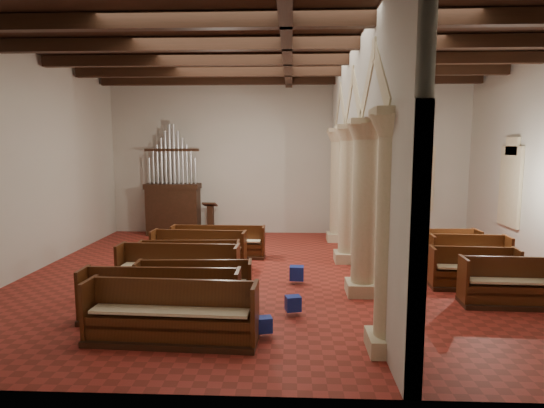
% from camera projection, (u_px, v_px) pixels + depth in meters
% --- Properties ---
extents(floor, '(14.00, 14.00, 0.00)m').
position_uv_depth(floor, '(287.00, 275.00, 12.26)').
color(floor, maroon).
rests_on(floor, ground).
extents(ceiling, '(14.00, 14.00, 0.00)m').
position_uv_depth(ceiling, '(288.00, 45.00, 11.49)').
color(ceiling, '#321C10').
rests_on(ceiling, wall_back).
extents(wall_back, '(14.00, 0.02, 6.00)m').
position_uv_depth(wall_back, '(289.00, 158.00, 17.82)').
color(wall_back, beige).
rests_on(wall_back, floor).
extents(wall_front, '(14.00, 0.02, 6.00)m').
position_uv_depth(wall_front, '(282.00, 182.00, 5.93)').
color(wall_front, beige).
rests_on(wall_front, floor).
extents(wall_left, '(0.02, 12.00, 6.00)m').
position_uv_depth(wall_left, '(26.00, 163.00, 12.17)').
color(wall_left, beige).
rests_on(wall_left, floor).
extents(ceiling_beams, '(13.80, 11.80, 0.30)m').
position_uv_depth(ceiling_beams, '(287.00, 52.00, 11.51)').
color(ceiling_beams, '#32190F').
rests_on(ceiling_beams, wall_back).
extents(arcade, '(0.90, 11.90, 6.00)m').
position_uv_depth(arcade, '(357.00, 142.00, 11.72)').
color(arcade, beige).
rests_on(arcade, floor).
extents(window_right_b, '(0.03, 1.00, 2.20)m').
position_uv_depth(window_right_b, '(511.00, 187.00, 14.15)').
color(window_right_b, '#316F55').
rests_on(window_right_b, wall_right).
extents(window_back, '(1.00, 0.03, 2.20)m').
position_uv_depth(window_back, '(417.00, 178.00, 17.68)').
color(window_back, '#316F55').
rests_on(window_back, wall_back).
extents(pipe_organ, '(2.10, 0.85, 4.40)m').
position_uv_depth(pipe_organ, '(173.00, 200.00, 17.72)').
color(pipe_organ, '#32190F').
rests_on(pipe_organ, floor).
extents(lectern, '(0.56, 0.57, 1.30)m').
position_uv_depth(lectern, '(211.00, 221.00, 17.76)').
color(lectern, '#342310').
rests_on(lectern, floor).
extents(dossal_curtain, '(1.80, 0.07, 2.17)m').
position_uv_depth(dossal_curtain, '(377.00, 205.00, 17.82)').
color(dossal_curtain, maroon).
rests_on(dossal_curtain, floor).
extents(processional_banner, '(0.47, 0.60, 2.22)m').
position_uv_depth(processional_banner, '(384.00, 216.00, 17.44)').
color(processional_banner, '#32190F').
rests_on(processional_banner, floor).
extents(hymnal_box_a, '(0.33, 0.29, 0.28)m').
position_uv_depth(hymnal_box_a, '(264.00, 324.00, 8.26)').
color(hymnal_box_a, navy).
rests_on(hymnal_box_a, floor).
extents(hymnal_box_b, '(0.36, 0.32, 0.31)m').
position_uv_depth(hymnal_box_b, '(293.00, 303.00, 9.33)').
color(hymnal_box_b, '#16219C').
rests_on(hymnal_box_b, floor).
extents(hymnal_box_c, '(0.36, 0.30, 0.35)m').
position_uv_depth(hymnal_box_c, '(297.00, 273.00, 11.45)').
color(hymnal_box_c, navy).
rests_on(hymnal_box_c, floor).
extents(tube_heater_a, '(0.99, 0.48, 0.10)m').
position_uv_depth(tube_heater_a, '(149.00, 320.00, 8.66)').
color(tube_heater_a, white).
rests_on(tube_heater_a, floor).
extents(tube_heater_b, '(0.90, 0.19, 0.09)m').
position_uv_depth(tube_heater_b, '(209.00, 313.00, 9.04)').
color(tube_heater_b, white).
rests_on(tube_heater_b, floor).
extents(nave_pew_0, '(3.09, 0.88, 1.11)m').
position_uv_depth(nave_pew_0, '(171.00, 323.00, 8.01)').
color(nave_pew_0, '#32190F').
rests_on(nave_pew_0, floor).
extents(nave_pew_1, '(3.16, 0.71, 1.06)m').
position_uv_depth(nave_pew_1, '(161.00, 304.00, 8.99)').
color(nave_pew_1, '#32190F').
rests_on(nave_pew_1, floor).
extents(nave_pew_2, '(2.53, 0.82, 0.99)m').
position_uv_depth(nave_pew_2, '(194.00, 291.00, 9.86)').
color(nave_pew_2, '#32190F').
rests_on(nave_pew_2, floor).
extents(nave_pew_3, '(2.95, 0.82, 1.10)m').
position_uv_depth(nave_pew_3, '(179.00, 275.00, 11.00)').
color(nave_pew_3, '#32190F').
rests_on(nave_pew_3, floor).
extents(nave_pew_4, '(2.72, 0.81, 0.95)m').
position_uv_depth(nave_pew_4, '(189.00, 265.00, 12.11)').
color(nave_pew_4, '#32190F').
rests_on(nave_pew_4, floor).
extents(nave_pew_5, '(2.74, 0.84, 1.06)m').
position_uv_depth(nave_pew_5, '(199.00, 255.00, 13.00)').
color(nave_pew_5, '#32190F').
rests_on(nave_pew_5, floor).
extents(nave_pew_6, '(2.91, 0.68, 0.99)m').
position_uv_depth(nave_pew_6, '(218.00, 247.00, 14.16)').
color(nave_pew_6, '#32190F').
rests_on(nave_pew_6, floor).
extents(aisle_pew_0, '(2.05, 0.78, 1.06)m').
position_uv_depth(aisle_pew_0, '(509.00, 290.00, 9.85)').
color(aisle_pew_0, '#32190F').
rests_on(aisle_pew_0, floor).
extents(aisle_pew_1, '(2.08, 0.79, 1.01)m').
position_uv_depth(aisle_pew_1, '(473.00, 275.00, 11.05)').
color(aisle_pew_1, '#32190F').
rests_on(aisle_pew_1, floor).
extents(aisle_pew_2, '(2.05, 0.85, 1.11)m').
position_uv_depth(aisle_pew_2, '(469.00, 263.00, 12.08)').
color(aisle_pew_2, '#32190F').
rests_on(aisle_pew_2, floor).
extents(aisle_pew_3, '(2.13, 0.83, 1.09)m').
position_uv_depth(aisle_pew_3, '(441.00, 255.00, 12.97)').
color(aisle_pew_3, '#32190F').
rests_on(aisle_pew_3, floor).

